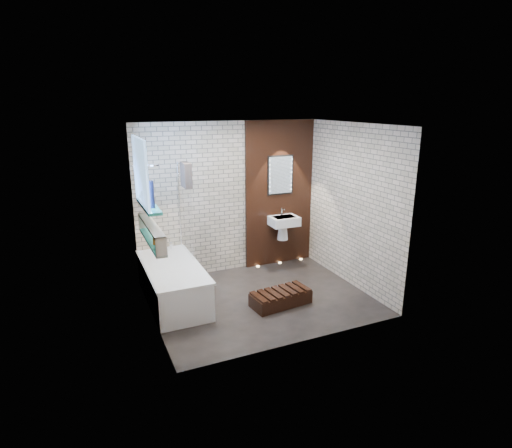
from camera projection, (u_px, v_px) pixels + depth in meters
name	position (u px, v px, depth m)	size (l,w,h in m)	color
ground	(260.00, 299.00, 6.42)	(3.20, 3.20, 0.00)	black
room_shell	(260.00, 217.00, 6.06)	(3.24, 3.20, 2.60)	tan
walnut_panel	(279.00, 194.00, 7.54)	(1.30, 0.06, 2.60)	black
clerestory_window	(142.00, 179.00, 5.59)	(0.18, 1.00, 0.94)	#7FADE0
display_niche	(152.00, 233.00, 5.63)	(0.14, 1.30, 0.26)	#227D70
bathtub	(173.00, 283.00, 6.26)	(0.79, 1.74, 0.70)	white
bath_screen	(186.00, 210.00, 6.51)	(0.01, 0.78, 1.40)	white
towel	(186.00, 175.00, 6.23)	(0.11, 0.28, 0.37)	black
shower_head	(154.00, 165.00, 6.19)	(0.18, 0.18, 0.02)	silver
washbasin	(284.00, 224.00, 7.51)	(0.50, 0.36, 0.58)	white
led_mirror	(280.00, 175.00, 7.41)	(0.50, 0.02, 0.70)	black
walnut_step	(281.00, 298.00, 6.21)	(0.88, 0.39, 0.20)	black
niche_bottles	(156.00, 243.00, 5.39)	(0.05, 0.23, 0.11)	#A45019
sill_vases	(148.00, 195.00, 5.72)	(0.21, 0.45, 0.36)	#131834
floor_uplights	(280.00, 263.00, 7.84)	(0.96, 0.06, 0.01)	#FFD899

